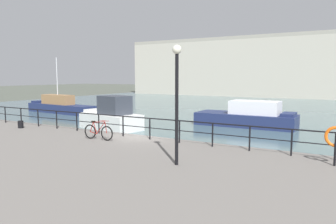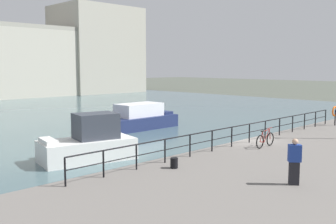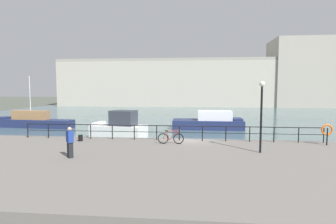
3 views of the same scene
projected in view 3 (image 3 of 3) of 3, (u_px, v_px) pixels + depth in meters
name	position (u px, v px, depth m)	size (l,w,h in m)	color
ground_plane	(189.00, 153.00, 21.08)	(240.00, 240.00, 0.00)	#4C5147
water_basin	(193.00, 115.00, 51.01)	(80.00, 60.00, 0.01)	#476066
quay_promenade	(186.00, 172.00, 14.59)	(56.00, 13.00, 1.09)	slate
harbor_building	(222.00, 81.00, 73.98)	(71.22, 12.08, 17.03)	#B2AD9E
moored_white_yacht	(33.00, 121.00, 34.52)	(10.02, 2.70, 6.31)	navy
moored_green_narrowboat	(210.00, 122.00, 33.33)	(8.24, 2.99, 2.15)	navy
moored_harbor_tender	(120.00, 128.00, 27.43)	(5.61, 3.48, 2.67)	white
quay_railing	(168.00, 130.00, 20.32)	(21.55, 0.07, 1.08)	black
parked_bicycle	(171.00, 138.00, 19.01)	(1.77, 0.11, 0.98)	black
mooring_bollard	(80.00, 138.00, 20.04)	(0.32, 0.32, 0.44)	black
life_ring_stand	(327.00, 131.00, 18.55)	(0.75, 0.16, 1.40)	black
quay_lamp_post	(261.00, 107.00, 16.25)	(0.32, 0.32, 4.17)	black
standing_person	(70.00, 142.00, 15.22)	(0.50, 0.51, 1.69)	black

